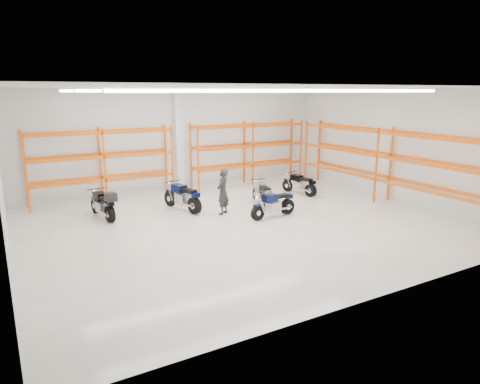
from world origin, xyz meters
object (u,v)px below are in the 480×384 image
motorcycle_back_c (262,194)px  motorcycle_back_d (300,185)px  structural_column (179,141)px  standing_man (223,192)px  motorcycle_back_b (183,198)px  motorcycle_main (275,205)px  motorcycle_back_a (104,205)px

motorcycle_back_c → motorcycle_back_d: 2.47m
motorcycle_back_c → structural_column: bearing=115.2°
structural_column → standing_man: bearing=-90.8°
motorcycle_back_b → standing_man: standing_man is taller
motorcycle_back_b → structural_column: 3.84m
motorcycle_back_b → motorcycle_main: bearing=-43.5°
motorcycle_back_a → standing_man: standing_man is taller
motorcycle_main → motorcycle_back_b: 3.47m
motorcycle_back_b → motorcycle_back_d: size_ratio=1.13×
motorcycle_back_b → structural_column: (1.13, 3.22, 1.76)m
motorcycle_back_a → structural_column: 5.20m
motorcycle_back_a → structural_column: bearing=35.8°
motorcycle_back_c → standing_man: standing_man is taller
motorcycle_back_c → standing_man: size_ratio=1.13×
motorcycle_back_a → structural_column: structural_column is taller
motorcycle_back_c → motorcycle_back_d: size_ratio=1.02×
motorcycle_back_d → standing_man: bearing=-166.3°
motorcycle_back_b → motorcycle_back_d: (5.38, -0.11, -0.06)m
motorcycle_back_a → motorcycle_back_b: size_ratio=0.99×
motorcycle_back_c → standing_man: 2.02m
motorcycle_main → motorcycle_back_a: (-5.36, 2.74, 0.07)m
motorcycle_back_c → motorcycle_back_d: (2.37, 0.67, -0.01)m
motorcycle_back_a → motorcycle_back_d: bearing=-3.2°
motorcycle_back_a → motorcycle_back_d: (8.22, -0.46, -0.08)m
standing_man → motorcycle_main: bearing=102.0°
motorcycle_main → motorcycle_back_c: 1.68m
motorcycle_main → standing_man: 1.94m
motorcycle_back_d → structural_column: bearing=142.0°
motorcycle_back_c → standing_man: bearing=-168.9°
standing_man → structural_column: structural_column is taller
motorcycle_main → motorcycle_back_d: size_ratio=1.03×
motorcycle_back_a → motorcycle_main: bearing=-27.1°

